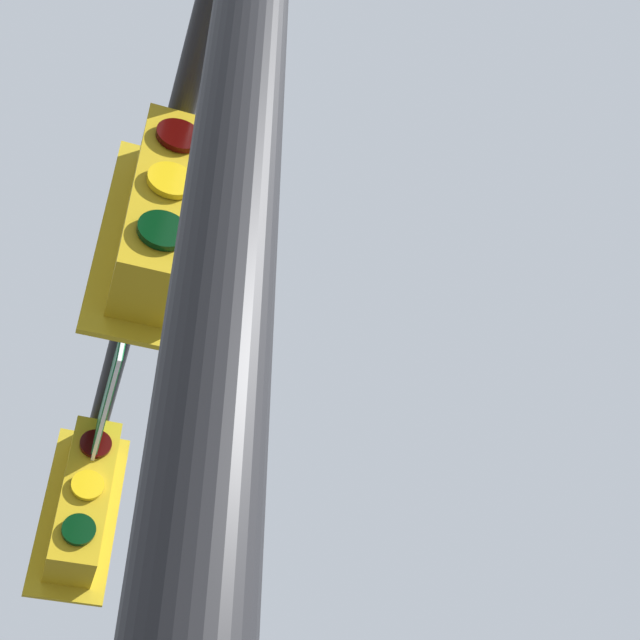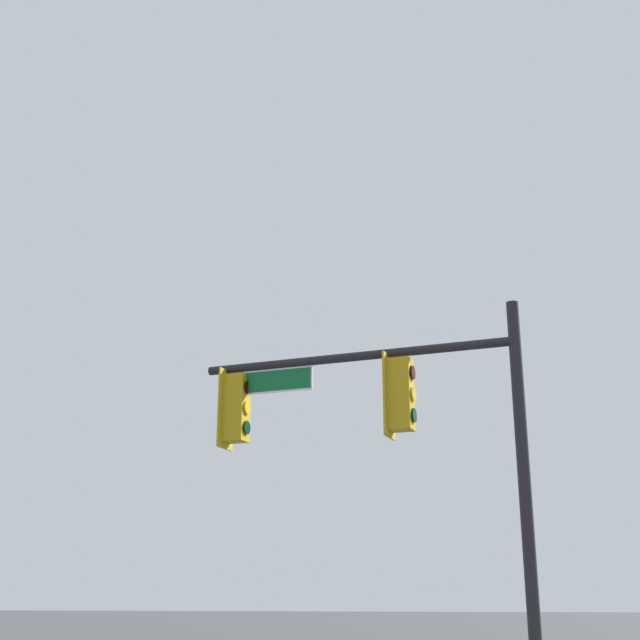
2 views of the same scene
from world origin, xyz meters
TOP-DOWN VIEW (x-y plane):
  - signal_pole_near at (-3.08, -7.44)m, footprint 5.14×0.57m

SIDE VIEW (x-z plane):
  - signal_pole_near at x=-3.08m, z-range 1.36..7.48m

